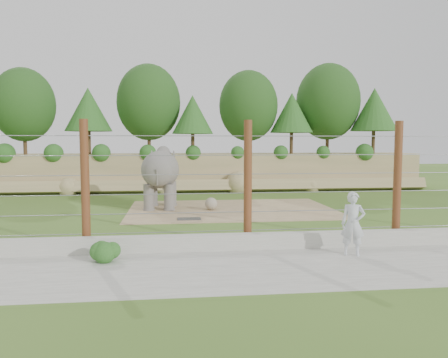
{
  "coord_description": "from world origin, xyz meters",
  "views": [
    {
      "loc": [
        -2.34,
        -18.06,
        3.3
      ],
      "look_at": [
        0.0,
        2.0,
        1.6
      ],
      "focal_mm": 35.0,
      "sensor_mm": 36.0,
      "label": 1
    }
  ],
  "objects": [
    {
      "name": "retaining_wall",
      "position": [
        0.0,
        -5.0,
        0.25
      ],
      "size": [
        26.0,
        0.35,
        0.5
      ],
      "primitive_type": "cube",
      "color": "#9F9E93",
      "rests_on": "ground"
    },
    {
      "name": "dirt_patch",
      "position": [
        0.5,
        3.0,
        0.01
      ],
      "size": [
        10.0,
        7.0,
        0.02
      ],
      "primitive_type": "cube",
      "color": "#99845A",
      "rests_on": "ground"
    },
    {
      "name": "back_embankment",
      "position": [
        0.59,
        12.68,
        3.97
      ],
      "size": [
        30.0,
        5.52,
        8.77
      ],
      "color": "#93885A",
      "rests_on": "ground"
    },
    {
      "name": "zookeeper",
      "position": [
        2.84,
        -6.06,
        0.94
      ],
      "size": [
        0.79,
        0.65,
        1.86
      ],
      "primitive_type": "imported",
      "rotation": [
        0.0,
        0.0,
        -0.36
      ],
      "color": "#B1B7BB",
      "rests_on": "walkway"
    },
    {
      "name": "walkway",
      "position": [
        0.0,
        -7.0,
        0.01
      ],
      "size": [
        26.0,
        4.0,
        0.01
      ],
      "primitive_type": "cube",
      "color": "#9F9E93",
      "rests_on": "ground"
    },
    {
      "name": "drain_grate",
      "position": [
        -1.69,
        0.46,
        0.04
      ],
      "size": [
        1.0,
        0.6,
        0.03
      ],
      "primitive_type": "cube",
      "color": "#262628",
      "rests_on": "dirt_patch"
    },
    {
      "name": "ground",
      "position": [
        0.0,
        0.0,
        0.0
      ],
      "size": [
        90.0,
        90.0,
        0.0
      ],
      "primitive_type": "plane",
      "color": "#466A24",
      "rests_on": "ground"
    },
    {
      "name": "stone_ball",
      "position": [
        -0.53,
        2.89,
        0.32
      ],
      "size": [
        0.61,
        0.61,
        0.61
      ],
      "primitive_type": "sphere",
      "color": "gray",
      "rests_on": "dirt_patch"
    },
    {
      "name": "elephant",
      "position": [
        -2.98,
        3.88,
        1.51
      ],
      "size": [
        1.86,
        3.84,
        3.02
      ],
      "primitive_type": null,
      "rotation": [
        0.0,
        0.0,
        -0.07
      ],
      "color": "#67615C",
      "rests_on": "ground"
    },
    {
      "name": "walkway_shrub",
      "position": [
        -4.21,
        -5.8,
        0.33
      ],
      "size": [
        0.63,
        0.63,
        0.63
      ],
      "primitive_type": "sphere",
      "color": "#285F1F",
      "rests_on": "walkway"
    },
    {
      "name": "barrier_fence",
      "position": [
        0.0,
        -4.5,
        2.0
      ],
      "size": [
        20.26,
        0.26,
        4.0
      ],
      "color": "brown",
      "rests_on": "ground"
    }
  ]
}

